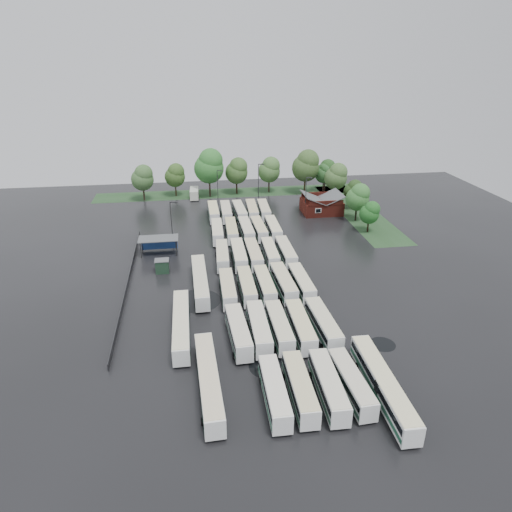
{
  "coord_description": "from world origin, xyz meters",
  "views": [
    {
      "loc": [
        -9.86,
        -68.48,
        39.07
      ],
      "look_at": [
        2.0,
        12.0,
        2.5
      ],
      "focal_mm": 32.0,
      "sensor_mm": 36.0,
      "label": 1
    }
  ],
  "objects": [
    {
      "name": "bus_r5c2",
      "position": [
        2.14,
        41.74,
        1.76
      ],
      "size": [
        2.81,
        11.57,
        3.2
      ],
      "rotation": [
        0.0,
        0.0,
        0.03
      ],
      "color": "white",
      "rests_on": "ground"
    },
    {
      "name": "bus_r2c4",
      "position": [
        8.51,
        1.12,
        1.73
      ],
      "size": [
        2.66,
        11.38,
        3.15
      ],
      "rotation": [
        0.0,
        0.0,
        0.02
      ],
      "color": "white",
      "rests_on": "ground"
    },
    {
      "name": "bus_r1c0",
      "position": [
        -4.24,
        -12.65,
        1.79
      ],
      "size": [
        3.02,
        11.8,
        3.26
      ],
      "rotation": [
        0.0,
        0.0,
        0.05
      ],
      "color": "white",
      "rests_on": "ground"
    },
    {
      "name": "bus_r1c2",
      "position": [
        1.9,
        -12.21,
        1.75
      ],
      "size": [
        2.54,
        11.45,
        3.18
      ],
      "rotation": [
        0.0,
        0.0,
        0.01
      ],
      "color": "white",
      "rests_on": "ground"
    },
    {
      "name": "bus_r4c2",
      "position": [
        2.16,
        28.39,
        1.76
      ],
      "size": [
        2.59,
        11.55,
        3.21
      ],
      "rotation": [
        0.0,
        0.0,
        0.01
      ],
      "color": "white",
      "rests_on": "ground"
    },
    {
      "name": "bus_r5c3",
      "position": [
        5.39,
        42.1,
        1.76
      ],
      "size": [
        2.94,
        11.61,
        3.2
      ],
      "rotation": [
        0.0,
        0.0,
        -0.04
      ],
      "color": "white",
      "rests_on": "ground"
    },
    {
      "name": "bus_r3c4",
      "position": [
        8.5,
        14.61,
        1.78
      ],
      "size": [
        2.49,
        11.62,
        3.23
      ],
      "rotation": [
        0.0,
        0.0,
        -0.0
      ],
      "color": "white",
      "rests_on": "ground"
    },
    {
      "name": "bus_r1c3",
      "position": [
        5.05,
        -12.55,
        1.78
      ],
      "size": [
        2.58,
        11.63,
        3.23
      ],
      "rotation": [
        0.0,
        0.0,
        -0.01
      ],
      "color": "white",
      "rests_on": "ground"
    },
    {
      "name": "bus_r2c2",
      "position": [
        1.98,
        1.29,
        1.71
      ],
      "size": [
        2.52,
        11.18,
        3.1
      ],
      "rotation": [
        0.0,
        0.0,
        0.01
      ],
      "color": "white",
      "rests_on": "ground"
    },
    {
      "name": "ground",
      "position": [
        0.0,
        0.0,
        0.0
      ],
      "size": [
        160.0,
        160.0,
        0.0
      ],
      "primitive_type": "plane",
      "color": "black",
      "rests_on": "ground"
    },
    {
      "name": "tree_north_6",
      "position": [
        30.89,
        62.63,
        6.3
      ],
      "size": [
        5.91,
        5.91,
        9.79
      ],
      "color": "#2F2319",
      "rests_on": "ground"
    },
    {
      "name": "puddle_3",
      "position": [
        7.19,
        -0.44,
        0.0
      ],
      "size": [
        3.09,
        3.09,
        0.01
      ],
      "primitive_type": "cylinder",
      "color": "black",
      "rests_on": "ground"
    },
    {
      "name": "bus_r0c3",
      "position": [
        5.34,
        -25.94,
        1.77
      ],
      "size": [
        2.78,
        11.63,
        3.22
      ],
      "rotation": [
        0.0,
        0.0,
        -0.03
      ],
      "color": "white",
      "rests_on": "ground"
    },
    {
      "name": "tree_north_4",
      "position": [
        13.78,
        63.84,
        6.96
      ],
      "size": [
        6.54,
        6.54,
        10.82
      ],
      "color": "black",
      "rests_on": "ground"
    },
    {
      "name": "brick_building",
      "position": [
        24.0,
        42.77,
        1.87
      ],
      "size": [
        10.07,
        8.6,
        5.39
      ],
      "color": "maroon",
      "rests_on": "ground"
    },
    {
      "name": "artic_bus_east",
      "position": [
        12.0,
        -26.78,
        1.79
      ],
      "size": [
        2.76,
        17.41,
        3.22
      ],
      "rotation": [
        0.0,
        0.0,
        -0.02
      ],
      "color": "white",
      "rests_on": "ground"
    },
    {
      "name": "bus_r3c1",
      "position": [
        -1.11,
        14.64,
        1.79
      ],
      "size": [
        2.65,
        11.74,
        3.26
      ],
      "rotation": [
        0.0,
        0.0,
        -0.01
      ],
      "color": "white",
      "rests_on": "ground"
    },
    {
      "name": "bus_r0c4",
      "position": [
        8.31,
        -25.78,
        1.71
      ],
      "size": [
        2.87,
        11.25,
        3.1
      ],
      "rotation": [
        0.0,
        0.0,
        0.05
      ],
      "color": "white",
      "rests_on": "ground"
    },
    {
      "name": "artic_bus_west_b",
      "position": [
        -9.2,
        4.34,
        1.77
      ],
      "size": [
        2.73,
        17.26,
        3.2
      ],
      "rotation": [
        0.0,
        0.0,
        0.02
      ],
      "color": "white",
      "rests_on": "ground"
    },
    {
      "name": "bus_r3c0",
      "position": [
        -4.4,
        14.94,
        1.71
      ],
      "size": [
        2.9,
        11.29,
        3.12
      ],
      "rotation": [
        0.0,
        0.0,
        -0.05
      ],
      "color": "white",
      "rests_on": "ground"
    },
    {
      "name": "wash_shed",
      "position": [
        -17.2,
        22.02,
        2.99
      ],
      "size": [
        8.2,
        4.2,
        3.58
      ],
      "color": "#2D2D30",
      "rests_on": "ground"
    },
    {
      "name": "bus_r4c0",
      "position": [
        -4.48,
        28.27,
        1.74
      ],
      "size": [
        2.76,
        11.44,
        3.16
      ],
      "rotation": [
        0.0,
        0.0,
        -0.03
      ],
      "color": "white",
      "rests_on": "ground"
    },
    {
      "name": "tree_east_3",
      "position": [
        31.09,
        53.46,
        6.89
      ],
      "size": [
        6.47,
        6.47,
        10.71
      ],
      "color": "#392013",
      "rests_on": "ground"
    },
    {
      "name": "puddle_0",
      "position": [
        -0.84,
        -18.92,
        0.0
      ],
      "size": [
        5.44,
        5.44,
        0.01
      ],
      "primitive_type": "cylinder",
      "color": "black",
      "rests_on": "ground"
    },
    {
      "name": "bus_r4c4",
      "position": [
        8.42,
        28.39,
        1.75
      ],
      "size": [
        2.58,
        11.48,
        3.19
      ],
      "rotation": [
        0.0,
        0.0,
        -0.01
      ],
      "color": "white",
      "rests_on": "ground"
    },
    {
      "name": "bus_r0c1",
      "position": [
        -1.37,
        -26.02,
        1.73
      ],
      "size": [
        2.55,
        11.35,
        3.15
      ],
      "rotation": [
        0.0,
        0.0,
        -0.01
      ],
      "color": "white",
      "rests_on": "ground"
    },
    {
      "name": "bus_r2c3",
      "position": [
        5.34,
        1.44,
        1.8
      ],
      "size": [
        2.92,
        11.81,
        3.26
      ],
      "rotation": [
        0.0,
        0.0,
        0.04
      ],
      "color": "white",
      "rests_on": "ground"
    },
    {
      "name": "bus_r5c0",
      "position": [
        -4.49,
        42.22,
        1.75
      ],
      "size": [
        2.44,
        11.43,
        3.18
      ],
      "rotation": [
        0.0,
        0.0,
        -0.0
      ],
      "color": "white",
      "rests_on": "ground"
    },
    {
      "name": "tree_east_2",
      "position": [
        33.24,
        44.9,
        5.19
      ],
      "size": [
        4.88,
        4.88,
        8.08
      ],
      "color": "black",
      "rests_on": "ground"
    },
    {
      "name": "tree_east_1",
      "position": [
        31.06,
        35.42,
        6.21
      ],
      "size": [
        5.83,
        5.83,
        9.66
      ],
      "color": "black",
      "rests_on": "ground"
    },
    {
      "name": "bus_r0c2",
      "position": [
        1.83,
        -25.78,
        1.75
      ],
      "size": [
        2.64,
        11.47,
        3.18
      ],
      "rotation": [
        0.0,
        0.0,
        -0.02
      ],
      "color": "white",
      "rests_on": "ground"
    },
    {
      "name": "tree_north_1",
      "position": [
        -14.08,
        63.92,
        6.28
      ],
      "size": [
        5.89,
        5.89,
        9.76
      ],
      "color": "#3B2917",
      "rests_on": "ground"
    },
    {
      "name": "bus_r1c1",
      "position": [
        -1.13,
        -12.2,
        1.81
      ],
      "size": [
        2.67,
        11.83,
        3.28
      ],
      "rotation": [
        0.0,
        0.0,
        -0.01
      ],
      "color": "white",
      "rests_on": "ground"
    },
    {
      "name": "lamp_post_nw",
      "position": [
        -14.16,
        23.63,
        6.21
      ],
      "size": [
        1.65,
        0.32,
        10.69
      ],
      "color": "#2D2D30",
      "rests_on": "ground"
    },
    {
      "name": "grass_strip_north",
      "position": [
        2.0,
        64.8,
        0.01
      ],
      "size": [
        80.0,
        10.0,
        0.01
      ],
      "primitive_type": "cube",
      "color": "#20401F",
      "rests_on": "ground"
    },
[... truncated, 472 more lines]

